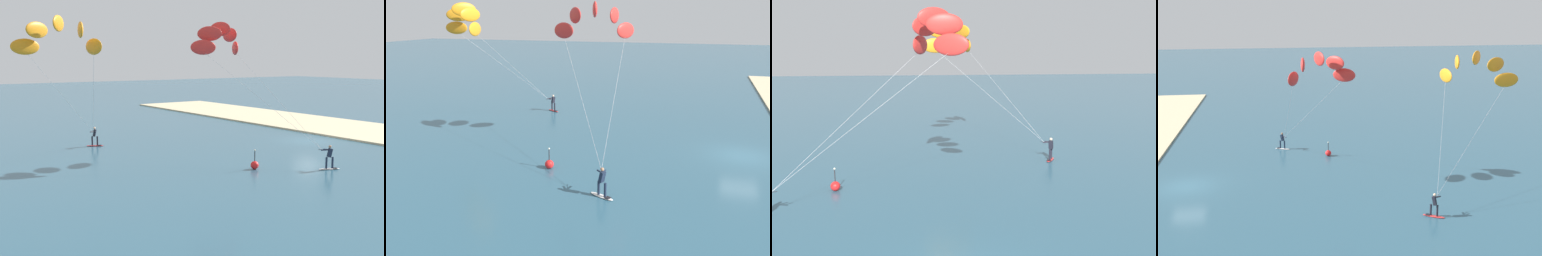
{
  "view_description": "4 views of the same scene",
  "coord_description": "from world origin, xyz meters",
  "views": [
    {
      "loc": [
        -32.1,
        34.08,
        7.57
      ],
      "look_at": [
        0.86,
        12.24,
        2.05
      ],
      "focal_mm": 47.15,
      "sensor_mm": 36.0,
      "label": 1
    },
    {
      "loc": [
        -27.51,
        2.87,
        9.26
      ],
      "look_at": [
        -3.35,
        10.89,
        1.95
      ],
      "focal_mm": 36.29,
      "sensor_mm": 36.0,
      "label": 2
    },
    {
      "loc": [
        -1.91,
        -14.37,
        8.25
      ],
      "look_at": [
        1.22,
        11.89,
        3.53
      ],
      "focal_mm": 42.85,
      "sensor_mm": 36.0,
      "label": 3
    },
    {
      "loc": [
        38.01,
        7.19,
        14.05
      ],
      "look_at": [
        -1.97,
        13.23,
        3.74
      ],
      "focal_mm": 46.46,
      "sensor_mm": 36.0,
      "label": 4
    }
  ],
  "objects": [
    {
      "name": "marker_buoy",
      "position": [
        -6.29,
        11.83,
        0.3
      ],
      "size": [
        0.56,
        0.56,
        1.38
      ],
      "color": "red",
      "rests_on": "ground"
    },
    {
      "name": "kitesurfer_nearshore",
      "position": [
        -0.86,
        10.47,
        8.71
      ],
      "size": [
        10.74,
        6.71,
        10.31
      ],
      "color": "white",
      "rests_on": "ground"
    },
    {
      "name": "kitesurfer_mid_water",
      "position": [
        1.78,
        22.37,
        8.78
      ],
      "size": [
        9.77,
        8.82,
        10.42
      ],
      "color": "red",
      "rests_on": "ground"
    },
    {
      "name": "ground_plane",
      "position": [
        0.0,
        0.0,
        0.0
      ],
      "size": [
        240.0,
        240.0,
        0.0
      ],
      "primitive_type": "plane",
      "color": "#2D566B"
    }
  ]
}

